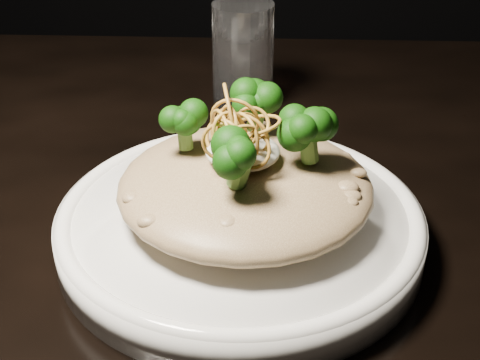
% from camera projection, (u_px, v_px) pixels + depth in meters
% --- Properties ---
extents(table, '(1.10, 0.80, 0.75)m').
position_uv_depth(table, '(351.00, 276.00, 0.60)').
color(table, black).
rests_on(table, ground).
extents(plate, '(0.27, 0.27, 0.03)m').
position_uv_depth(plate, '(240.00, 227.00, 0.50)').
color(plate, white).
rests_on(plate, table).
extents(risotto, '(0.19, 0.19, 0.04)m').
position_uv_depth(risotto, '(245.00, 186.00, 0.48)').
color(risotto, brown).
rests_on(risotto, plate).
extents(broccoli, '(0.12, 0.12, 0.05)m').
position_uv_depth(broccoli, '(243.00, 132.00, 0.46)').
color(broccoli, black).
rests_on(broccoli, risotto).
extents(cheese, '(0.05, 0.05, 0.01)m').
position_uv_depth(cheese, '(243.00, 152.00, 0.47)').
color(cheese, silver).
rests_on(cheese, risotto).
extents(shallots, '(0.05, 0.05, 0.03)m').
position_uv_depth(shallots, '(237.00, 128.00, 0.45)').
color(shallots, brown).
rests_on(shallots, cheese).
extents(drinking_glass, '(0.07, 0.07, 0.11)m').
position_uv_depth(drinking_glass, '(243.00, 57.00, 0.69)').
color(drinking_glass, white).
rests_on(drinking_glass, table).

